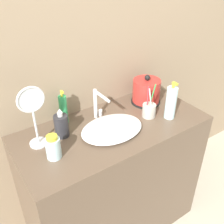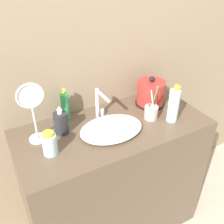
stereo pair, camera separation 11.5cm
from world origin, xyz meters
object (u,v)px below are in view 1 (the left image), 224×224
Objects in this scene: toothbrush_cup at (149,110)px; shampoo_bottle at (61,125)px; lotion_bottle at (63,109)px; mouthwash_bottle at (53,147)px; vanity_mirror at (33,112)px; electric_kettle at (146,92)px; faucet at (98,103)px; hand_cream_bottle at (171,103)px.

shampoo_bottle is (-0.51, 0.12, 0.02)m from toothbrush_cup.
lotion_bottle is (-0.44, 0.23, 0.04)m from toothbrush_cup.
shampoo_bottle is 1.34× the size of mouthwash_bottle.
vanity_mirror is (-0.20, -0.11, 0.11)m from lotion_bottle.
mouthwash_bottle is 0.19m from vanity_mirror.
lotion_bottle is at bearing 170.99° from electric_kettle.
faucet is 0.39m from vanity_mirror.
electric_kettle is at bearing 89.63° from hand_cream_bottle.
faucet is 0.31m from toothbrush_cup.
shampoo_bottle is 0.51× the size of vanity_mirror.
vanity_mirror is (-0.03, 0.14, 0.13)m from mouthwash_bottle.
hand_cream_bottle is (0.36, -0.22, -0.01)m from faucet.
toothbrush_cup is at bearing -29.39° from faucet.
toothbrush_cup is (0.26, -0.15, -0.06)m from faucet.
hand_cream_bottle is at bearing -4.67° from mouthwash_bottle.
hand_cream_bottle is (0.54, -0.30, 0.01)m from lotion_bottle.
hand_cream_bottle is 0.70× the size of vanity_mirror.
lotion_bottle is at bearing 156.73° from faucet.
hand_cream_bottle is (0.60, -0.19, 0.03)m from shampoo_bottle.
electric_kettle is 0.17m from toothbrush_cup.
lotion_bottle is at bearing 150.64° from hand_cream_bottle.
faucet is at bearing 4.14° from vanity_mirror.
faucet is at bearing 7.26° from shampoo_bottle.
electric_kettle is 0.58× the size of vanity_mirror.
faucet is 0.36m from electric_kettle.
faucet is at bearing 25.29° from mouthwash_bottle.
electric_kettle is at bearing 55.74° from toothbrush_cup.
toothbrush_cup is 0.93× the size of hand_cream_bottle.
mouthwash_bottle is (-0.17, -0.24, -0.03)m from lotion_bottle.
vanity_mirror is (-0.64, 0.12, 0.15)m from toothbrush_cup.
toothbrush_cup is 1.28× the size of shampoo_bottle.
mouthwash_bottle is (-0.71, -0.16, -0.01)m from electric_kettle.
toothbrush_cup is at bearing -124.26° from electric_kettle.
vanity_mirror is (-0.13, 0.00, 0.13)m from shampoo_bottle.
faucet is at bearing 150.61° from toothbrush_cup.
hand_cream_bottle is (0.09, -0.08, 0.06)m from toothbrush_cup.
shampoo_bottle is 0.17m from mouthwash_bottle.
faucet is 0.20m from lotion_bottle.
lotion_bottle is 0.30m from mouthwash_bottle.
vanity_mirror reaches higher than electric_kettle.
toothbrush_cup is at bearing -26.96° from lotion_bottle.
lotion_bottle is at bearing 28.19° from vanity_mirror.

